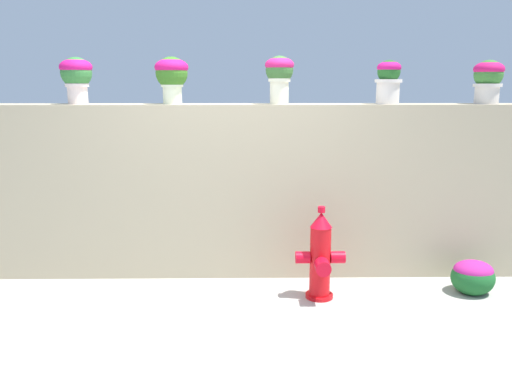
{
  "coord_description": "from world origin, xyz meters",
  "views": [
    {
      "loc": [
        0.17,
        -3.66,
        1.84
      ],
      "look_at": [
        0.23,
        0.99,
        0.84
      ],
      "focal_mm": 36.41,
      "sensor_mm": 36.0,
      "label": 1
    }
  ],
  "objects_px": {
    "potted_plant_5": "(488,78)",
    "flower_bush_left": "(473,275)",
    "potted_plant_1": "(76,74)",
    "potted_plant_3": "(279,73)",
    "potted_plant_2": "(172,74)",
    "potted_plant_4": "(389,79)",
    "fire_hydrant": "(320,258)"
  },
  "relations": [
    {
      "from": "potted_plant_4",
      "to": "potted_plant_1",
      "type": "bearing_deg",
      "value": 179.36
    },
    {
      "from": "potted_plant_1",
      "to": "potted_plant_5",
      "type": "height_order",
      "value": "potted_plant_1"
    },
    {
      "from": "fire_hydrant",
      "to": "potted_plant_4",
      "type": "bearing_deg",
      "value": 42.47
    },
    {
      "from": "potted_plant_4",
      "to": "flower_bush_left",
      "type": "distance_m",
      "value": 1.91
    },
    {
      "from": "potted_plant_2",
      "to": "fire_hydrant",
      "type": "height_order",
      "value": "potted_plant_2"
    },
    {
      "from": "fire_hydrant",
      "to": "flower_bush_left",
      "type": "bearing_deg",
      "value": 3.68
    },
    {
      "from": "potted_plant_4",
      "to": "flower_bush_left",
      "type": "height_order",
      "value": "potted_plant_4"
    },
    {
      "from": "potted_plant_2",
      "to": "potted_plant_5",
      "type": "relative_size",
      "value": 1.07
    },
    {
      "from": "potted_plant_4",
      "to": "flower_bush_left",
      "type": "bearing_deg",
      "value": -36.62
    },
    {
      "from": "potted_plant_1",
      "to": "flower_bush_left",
      "type": "bearing_deg",
      "value": -8.88
    },
    {
      "from": "potted_plant_2",
      "to": "potted_plant_4",
      "type": "relative_size",
      "value": 1.07
    },
    {
      "from": "potted_plant_2",
      "to": "potted_plant_3",
      "type": "bearing_deg",
      "value": -1.6
    },
    {
      "from": "potted_plant_2",
      "to": "fire_hydrant",
      "type": "xyz_separation_m",
      "value": [
        1.31,
        -0.63,
        -1.54
      ]
    },
    {
      "from": "potted_plant_1",
      "to": "potted_plant_3",
      "type": "bearing_deg",
      "value": -1.06
    },
    {
      "from": "potted_plant_3",
      "to": "fire_hydrant",
      "type": "xyz_separation_m",
      "value": [
        0.33,
        -0.61,
        -1.55
      ]
    },
    {
      "from": "potted_plant_5",
      "to": "fire_hydrant",
      "type": "distance_m",
      "value": 2.27
    },
    {
      "from": "fire_hydrant",
      "to": "flower_bush_left",
      "type": "height_order",
      "value": "fire_hydrant"
    },
    {
      "from": "flower_bush_left",
      "to": "potted_plant_3",
      "type": "bearing_deg",
      "value": 162.99
    },
    {
      "from": "potted_plant_2",
      "to": "potted_plant_3",
      "type": "xyz_separation_m",
      "value": [
        0.98,
        -0.03,
        0.01
      ]
    },
    {
      "from": "potted_plant_1",
      "to": "potted_plant_3",
      "type": "relative_size",
      "value": 0.98
    },
    {
      "from": "potted_plant_4",
      "to": "fire_hydrant",
      "type": "bearing_deg",
      "value": -137.53
    },
    {
      "from": "potted_plant_1",
      "to": "potted_plant_3",
      "type": "distance_m",
      "value": 1.84
    },
    {
      "from": "potted_plant_1",
      "to": "potted_plant_3",
      "type": "height_order",
      "value": "potted_plant_3"
    },
    {
      "from": "potted_plant_1",
      "to": "fire_hydrant",
      "type": "bearing_deg",
      "value": -16.44
    },
    {
      "from": "potted_plant_5",
      "to": "flower_bush_left",
      "type": "distance_m",
      "value": 1.8
    },
    {
      "from": "fire_hydrant",
      "to": "flower_bush_left",
      "type": "relative_size",
      "value": 2.14
    },
    {
      "from": "potted_plant_4",
      "to": "flower_bush_left",
      "type": "relative_size",
      "value": 1.04
    },
    {
      "from": "potted_plant_1",
      "to": "potted_plant_2",
      "type": "bearing_deg",
      "value": -0.46
    },
    {
      "from": "potted_plant_2",
      "to": "flower_bush_left",
      "type": "height_order",
      "value": "potted_plant_2"
    },
    {
      "from": "potted_plant_3",
      "to": "flower_bush_left",
      "type": "height_order",
      "value": "potted_plant_3"
    },
    {
      "from": "potted_plant_3",
      "to": "flower_bush_left",
      "type": "relative_size",
      "value": 1.14
    },
    {
      "from": "potted_plant_5",
      "to": "potted_plant_1",
      "type": "bearing_deg",
      "value": 179.72
    }
  ]
}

